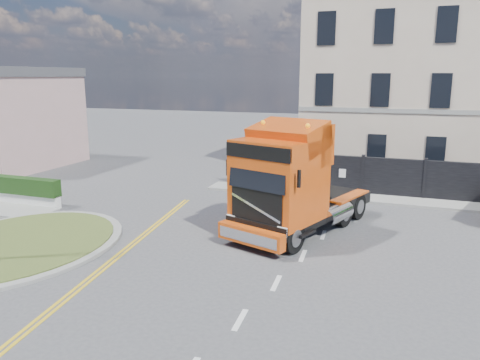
% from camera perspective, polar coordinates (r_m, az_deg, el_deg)
% --- Properties ---
extents(ground, '(120.00, 120.00, 0.00)m').
position_cam_1_polar(ground, '(17.59, -1.57, -7.57)').
color(ground, '#424244').
rests_on(ground, ground).
extents(traffic_island, '(6.80, 6.80, 0.17)m').
position_cam_1_polar(traffic_island, '(18.93, -25.47, -7.09)').
color(traffic_island, gray).
rests_on(traffic_island, ground).
extents(seaside_bldg_pink, '(8.00, 8.00, 6.00)m').
position_cam_1_polar(seaside_bldg_pink, '(35.79, -27.21, 6.30)').
color(seaside_bldg_pink, '#BE9594').
rests_on(seaside_bldg_pink, ground).
extents(hoarding_fence, '(18.80, 0.25, 2.00)m').
position_cam_1_polar(hoarding_fence, '(24.90, 20.52, 0.05)').
color(hoarding_fence, black).
rests_on(hoarding_fence, ground).
extents(georgian_building, '(12.30, 10.30, 12.80)m').
position_cam_1_polar(georgian_building, '(31.88, 20.10, 11.33)').
color(georgian_building, beige).
rests_on(georgian_building, ground).
extents(pavement_far, '(20.00, 1.60, 0.12)m').
position_cam_1_polar(pavement_far, '(24.23, 19.06, -2.45)').
color(pavement_far, gray).
rests_on(pavement_far, ground).
extents(truck, '(4.88, 7.69, 4.32)m').
position_cam_1_polar(truck, '(17.94, 6.03, -0.77)').
color(truck, black).
rests_on(truck, ground).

